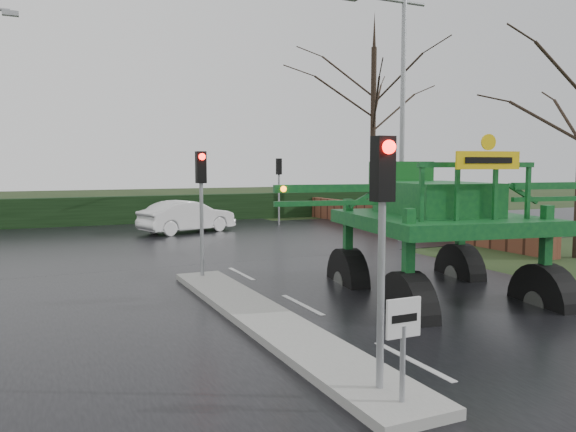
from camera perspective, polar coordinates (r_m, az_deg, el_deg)
name	(u,v)px	position (r m, az deg, el deg)	size (l,w,h in m)	color
ground	(412,362)	(9.51, 12.49, -14.28)	(140.00, 140.00, 0.00)	black
road_main	(220,263)	(18.24, -6.94, -4.81)	(14.00, 80.00, 0.02)	black
road_cross	(176,241)	(23.96, -11.34, -2.49)	(80.00, 12.00, 0.02)	black
median_island	(266,320)	(11.36, -2.28, -10.48)	(1.20, 10.00, 0.16)	gray
hedge_row	(141,210)	(31.68, -14.74, 0.63)	(44.00, 0.90, 1.50)	black
brick_wall	(385,217)	(28.21, 9.85, -0.11)	(0.40, 20.00, 1.20)	#592D1E
keep_left_sign	(403,333)	(7.30, 11.62, -11.56)	(0.50, 0.07, 1.35)	gray
traffic_signal_near	(383,208)	(7.42, 9.58, 0.79)	(0.26, 0.33, 3.52)	gray
traffic_signal_mid	(201,186)	(15.20, -8.81, 2.99)	(0.26, 0.33, 3.52)	gray
traffic_signal_far	(279,176)	(29.66, -0.94, 4.07)	(0.26, 0.33, 3.52)	gray
street_light_right	(397,95)	(23.67, 10.97, 11.95)	(3.85, 0.30, 10.00)	gray
tree_right_far	(373,108)	(33.81, 8.66, 10.77)	(7.00, 7.00, 12.05)	black
crop_sprayer	(404,209)	(12.03, 11.73, 0.75)	(8.41, 5.85, 4.75)	black
white_sedan	(188,233)	(26.77, -10.17, -1.69)	(1.59, 4.55, 1.50)	white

